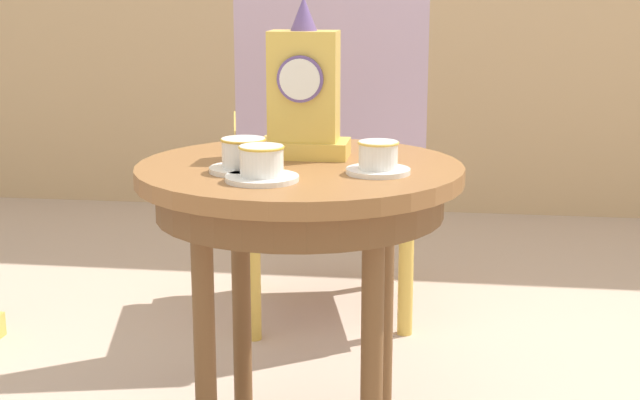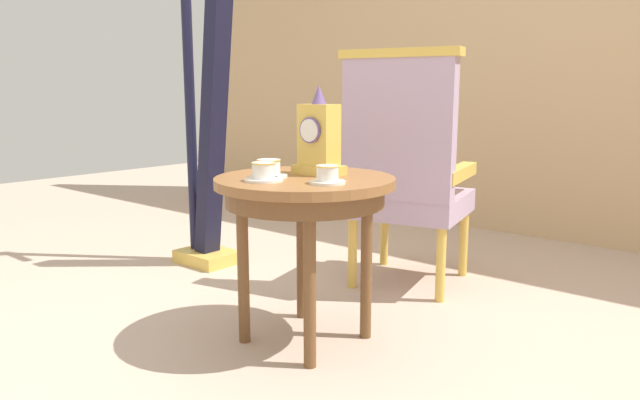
% 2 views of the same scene
% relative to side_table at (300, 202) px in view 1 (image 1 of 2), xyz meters
% --- Properties ---
extents(side_table, '(0.67, 0.67, 0.64)m').
position_rel_side_table_xyz_m(side_table, '(0.00, 0.00, 0.00)').
color(side_table, brown).
rests_on(side_table, ground).
extents(teacup_left, '(0.14, 0.14, 0.07)m').
position_rel_side_table_xyz_m(teacup_left, '(-0.10, -0.09, 0.11)').
color(teacup_left, white).
rests_on(teacup_left, side_table).
extents(teacup_right, '(0.14, 0.14, 0.07)m').
position_rel_side_table_xyz_m(teacup_right, '(-0.05, -0.17, 0.11)').
color(teacup_right, white).
rests_on(teacup_right, side_table).
extents(teacup_center, '(0.13, 0.13, 0.06)m').
position_rel_side_table_xyz_m(teacup_center, '(0.17, -0.07, 0.11)').
color(teacup_center, white).
rests_on(teacup_center, side_table).
extents(mantel_clock, '(0.19, 0.11, 0.34)m').
position_rel_side_table_xyz_m(mantel_clock, '(-0.00, 0.08, 0.21)').
color(mantel_clock, gold).
rests_on(mantel_clock, side_table).
extents(armchair, '(0.65, 0.64, 1.14)m').
position_rel_side_table_xyz_m(armchair, '(-0.05, 0.78, 0.03)').
color(armchair, '#B299B7').
rests_on(armchair, ground).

